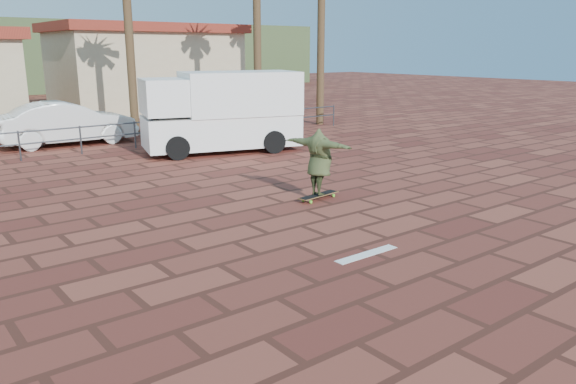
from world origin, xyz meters
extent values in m
plane|color=brown|center=(0.00, 0.00, 0.00)|extent=(120.00, 120.00, 0.00)
cube|color=white|center=(0.70, -1.20, 0.00)|extent=(1.40, 0.22, 0.01)
cylinder|color=#47494F|center=(-2.00, 12.00, 0.50)|extent=(0.06, 0.06, 1.00)
cylinder|color=#47494F|center=(0.00, 12.00, 0.50)|extent=(0.06, 0.06, 1.00)
cylinder|color=#47494F|center=(2.00, 12.00, 0.50)|extent=(0.06, 0.06, 1.00)
cylinder|color=#47494F|center=(4.00, 12.00, 0.50)|extent=(0.06, 0.06, 1.00)
cylinder|color=#47494F|center=(6.00, 12.00, 0.50)|extent=(0.06, 0.06, 1.00)
cylinder|color=#47494F|center=(8.00, 12.00, 0.50)|extent=(0.06, 0.06, 1.00)
cylinder|color=#47494F|center=(10.00, 12.00, 0.50)|extent=(0.06, 0.06, 1.00)
cylinder|color=#47494F|center=(12.00, 12.00, 0.50)|extent=(0.06, 0.06, 1.00)
cylinder|color=#47494F|center=(0.00, 12.00, 0.95)|extent=(24.00, 0.05, 0.05)
cylinder|color=#47494F|center=(0.00, 12.00, 0.55)|extent=(24.00, 0.05, 0.05)
cylinder|color=brown|center=(3.50, 15.50, 3.25)|extent=(0.36, 0.36, 6.50)
cylinder|color=brown|center=(9.00, 14.00, 3.90)|extent=(0.36, 0.36, 7.80)
cylinder|color=brown|center=(12.00, 13.00, 4.40)|extent=(0.36, 0.36, 8.80)
cube|color=beige|center=(8.00, 24.00, 2.25)|extent=(10.00, 6.00, 4.50)
cube|color=maroon|center=(8.00, 24.00, 4.75)|extent=(10.60, 6.60, 0.50)
cube|color=olive|center=(2.54, 2.23, 0.11)|extent=(1.25, 0.43, 0.02)
cube|color=black|center=(2.54, 2.23, 0.12)|extent=(1.21, 0.40, 0.00)
cube|color=silver|center=(2.12, 2.17, 0.07)|extent=(0.09, 0.21, 0.03)
cube|color=silver|center=(2.96, 2.28, 0.07)|extent=(0.09, 0.21, 0.03)
cylinder|color=#65D32C|center=(2.13, 2.05, 0.04)|extent=(0.08, 0.04, 0.08)
cylinder|color=#65D32C|center=(2.10, 2.29, 0.04)|extent=(0.08, 0.04, 0.08)
cylinder|color=#65D32C|center=(2.97, 2.16, 0.04)|extent=(0.08, 0.04, 0.08)
cylinder|color=#65D32C|center=(2.94, 2.40, 0.04)|extent=(0.08, 0.04, 0.08)
imported|color=#414B28|center=(2.54, 2.23, 0.94)|extent=(0.87, 2.07, 1.63)
cube|color=white|center=(4.21, 9.47, 0.75)|extent=(5.84, 3.65, 1.11)
cube|color=white|center=(4.89, 9.27, 2.06)|extent=(4.51, 3.35, 1.51)
cube|color=white|center=(2.38, 10.01, 2.01)|extent=(2.17, 2.58, 1.21)
cube|color=black|center=(1.75, 10.19, 1.56)|extent=(0.54, 1.66, 0.65)
cylinder|color=black|center=(2.18, 8.96, 0.40)|extent=(0.85, 0.50, 0.81)
cylinder|color=black|center=(2.77, 10.99, 0.40)|extent=(0.85, 0.50, 0.81)
cylinder|color=black|center=(5.46, 8.00, 0.40)|extent=(0.85, 0.50, 0.81)
cylinder|color=black|center=(6.05, 10.03, 0.40)|extent=(0.85, 0.50, 0.81)
imported|color=silver|center=(0.24, 15.51, 0.74)|extent=(4.62, 2.60, 1.48)
imported|color=white|center=(0.30, 14.36, 0.83)|extent=(5.12, 2.04, 1.66)
cylinder|color=gray|center=(9.02, 11.98, 1.19)|extent=(0.07, 0.07, 2.39)
cube|color=#193FB2|center=(9.02, 11.98, 2.17)|extent=(0.47, 0.22, 0.49)
camera|label=1|loc=(-6.28, -7.82, 3.58)|focal=35.00mm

